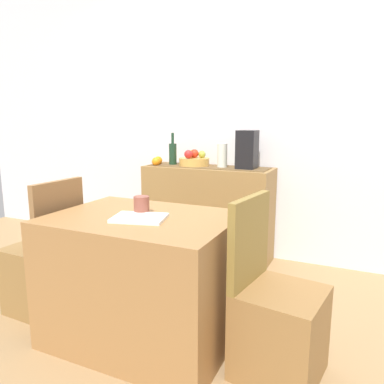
{
  "coord_description": "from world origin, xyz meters",
  "views": [
    {
      "loc": [
        1.11,
        -2.16,
        1.26
      ],
      "look_at": [
        -0.06,
        0.37,
        0.73
      ],
      "focal_mm": 34.46,
      "sensor_mm": 36.0,
      "label": 1
    }
  ],
  "objects_px": {
    "dining_table": "(143,278)",
    "fruit_bowl": "(194,162)",
    "sideboard_console": "(208,213)",
    "chair_near_window": "(45,272)",
    "wine_bottle": "(173,153)",
    "chair_by_corner": "(277,324)",
    "coffee_maker": "(247,150)",
    "ceramic_vase": "(222,156)",
    "open_book": "(139,218)",
    "coffee_cup": "(142,205)"
  },
  "relations": [
    {
      "from": "coffee_maker",
      "to": "ceramic_vase",
      "type": "distance_m",
      "value": 0.23
    },
    {
      "from": "ceramic_vase",
      "to": "coffee_cup",
      "type": "relative_size",
      "value": 2.07
    },
    {
      "from": "sideboard_console",
      "to": "fruit_bowl",
      "type": "xyz_separation_m",
      "value": [
        -0.14,
        0.0,
        0.47
      ]
    },
    {
      "from": "sideboard_console",
      "to": "dining_table",
      "type": "bearing_deg",
      "value": -83.22
    },
    {
      "from": "dining_table",
      "to": "chair_near_window",
      "type": "height_order",
      "value": "chair_near_window"
    },
    {
      "from": "fruit_bowl",
      "to": "dining_table",
      "type": "bearing_deg",
      "value": -77.65
    },
    {
      "from": "sideboard_console",
      "to": "chair_near_window",
      "type": "xyz_separation_m",
      "value": [
        -0.61,
        -1.38,
        -0.16
      ]
    },
    {
      "from": "dining_table",
      "to": "wine_bottle",
      "type": "bearing_deg",
      "value": 110.83
    },
    {
      "from": "coffee_maker",
      "to": "chair_near_window",
      "type": "distance_m",
      "value": 1.85
    },
    {
      "from": "fruit_bowl",
      "to": "coffee_cup",
      "type": "relative_size",
      "value": 2.67
    },
    {
      "from": "sideboard_console",
      "to": "chair_near_window",
      "type": "bearing_deg",
      "value": -114.0
    },
    {
      "from": "coffee_maker",
      "to": "open_book",
      "type": "bearing_deg",
      "value": -96.69
    },
    {
      "from": "coffee_maker",
      "to": "ceramic_vase",
      "type": "relative_size",
      "value": 1.55
    },
    {
      "from": "chair_near_window",
      "to": "open_book",
      "type": "bearing_deg",
      "value": -4.84
    },
    {
      "from": "dining_table",
      "to": "chair_by_corner",
      "type": "xyz_separation_m",
      "value": [
        0.78,
        0.0,
        -0.1
      ]
    },
    {
      "from": "coffee_cup",
      "to": "fruit_bowl",
      "type": "bearing_deg",
      "value": 101.65
    },
    {
      "from": "ceramic_vase",
      "to": "chair_by_corner",
      "type": "relative_size",
      "value": 0.24
    },
    {
      "from": "ceramic_vase",
      "to": "chair_near_window",
      "type": "relative_size",
      "value": 0.24
    },
    {
      "from": "wine_bottle",
      "to": "ceramic_vase",
      "type": "height_order",
      "value": "wine_bottle"
    },
    {
      "from": "fruit_bowl",
      "to": "dining_table",
      "type": "height_order",
      "value": "fruit_bowl"
    },
    {
      "from": "ceramic_vase",
      "to": "chair_near_window",
      "type": "height_order",
      "value": "ceramic_vase"
    },
    {
      "from": "wine_bottle",
      "to": "coffee_maker",
      "type": "relative_size",
      "value": 0.91
    },
    {
      "from": "ceramic_vase",
      "to": "open_book",
      "type": "relative_size",
      "value": 0.77
    },
    {
      "from": "fruit_bowl",
      "to": "sideboard_console",
      "type": "bearing_deg",
      "value": 0.0
    },
    {
      "from": "coffee_maker",
      "to": "chair_by_corner",
      "type": "xyz_separation_m",
      "value": [
        0.58,
        -1.37,
        -0.76
      ]
    },
    {
      "from": "coffee_maker",
      "to": "chair_by_corner",
      "type": "relative_size",
      "value": 0.37
    },
    {
      "from": "sideboard_console",
      "to": "open_book",
      "type": "bearing_deg",
      "value": -82.43
    },
    {
      "from": "dining_table",
      "to": "ceramic_vase",
      "type": "bearing_deg",
      "value": 91.19
    },
    {
      "from": "coffee_maker",
      "to": "coffee_cup",
      "type": "height_order",
      "value": "coffee_maker"
    },
    {
      "from": "chair_by_corner",
      "to": "coffee_cup",
      "type": "bearing_deg",
      "value": 177.31
    },
    {
      "from": "coffee_cup",
      "to": "chair_by_corner",
      "type": "distance_m",
      "value": 0.96
    },
    {
      "from": "sideboard_console",
      "to": "wine_bottle",
      "type": "xyz_separation_m",
      "value": [
        -0.36,
        0.0,
        0.54
      ]
    },
    {
      "from": "wine_bottle",
      "to": "chair_by_corner",
      "type": "bearing_deg",
      "value": -46.57
    },
    {
      "from": "coffee_maker",
      "to": "dining_table",
      "type": "relative_size",
      "value": 0.32
    },
    {
      "from": "fruit_bowl",
      "to": "open_book",
      "type": "height_order",
      "value": "fruit_bowl"
    },
    {
      "from": "open_book",
      "to": "chair_near_window",
      "type": "xyz_separation_m",
      "value": [
        -0.81,
        0.07,
        -0.48
      ]
    },
    {
      "from": "dining_table",
      "to": "fruit_bowl",
      "type": "bearing_deg",
      "value": 102.35
    },
    {
      "from": "wine_bottle",
      "to": "coffee_cup",
      "type": "distance_m",
      "value": 1.44
    },
    {
      "from": "wine_bottle",
      "to": "chair_by_corner",
      "type": "height_order",
      "value": "wine_bottle"
    },
    {
      "from": "coffee_maker",
      "to": "chair_by_corner",
      "type": "bearing_deg",
      "value": -67.14
    },
    {
      "from": "open_book",
      "to": "coffee_cup",
      "type": "relative_size",
      "value": 2.71
    },
    {
      "from": "sideboard_console",
      "to": "fruit_bowl",
      "type": "height_order",
      "value": "fruit_bowl"
    },
    {
      "from": "ceramic_vase",
      "to": "open_book",
      "type": "xyz_separation_m",
      "value": [
        0.06,
        -1.45,
        -0.22
      ]
    },
    {
      "from": "coffee_maker",
      "to": "open_book",
      "type": "distance_m",
      "value": 1.48
    },
    {
      "from": "open_book",
      "to": "chair_by_corner",
      "type": "bearing_deg",
      "value": -9.05
    },
    {
      "from": "coffee_cup",
      "to": "chair_near_window",
      "type": "bearing_deg",
      "value": -176.88
    },
    {
      "from": "sideboard_console",
      "to": "chair_near_window",
      "type": "distance_m",
      "value": 1.52
    },
    {
      "from": "wine_bottle",
      "to": "chair_by_corner",
      "type": "xyz_separation_m",
      "value": [
        1.3,
        -1.37,
        -0.7
      ]
    },
    {
      "from": "sideboard_console",
      "to": "coffee_cup",
      "type": "xyz_separation_m",
      "value": [
        0.14,
        -1.34,
        0.36
      ]
    },
    {
      "from": "fruit_bowl",
      "to": "coffee_maker",
      "type": "xyz_separation_m",
      "value": [
        0.5,
        0.0,
        0.13
      ]
    }
  ]
}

